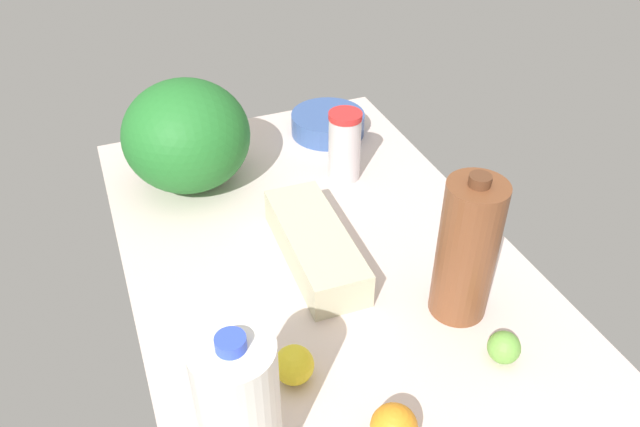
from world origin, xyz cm
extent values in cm
cube|color=beige|center=(0.00, 0.00, 1.50)|extent=(120.00, 76.00, 3.00)
cylinder|color=silver|center=(-23.78, 15.56, 10.81)|extent=(7.48, 7.48, 15.62)
cylinder|color=red|center=(-23.78, 15.56, 19.32)|extent=(7.71, 7.71, 1.40)
cylinder|color=brown|center=(23.60, 17.65, 16.67)|extent=(10.35, 10.35, 27.35)
cylinder|color=#59331E|center=(23.60, 17.65, 31.25)|extent=(3.62, 3.62, 1.80)
ellipsoid|color=#23712A|center=(-34.82, -18.44, 15.54)|extent=(28.61, 28.61, 25.09)
cylinder|color=white|center=(38.59, -26.98, 15.10)|extent=(11.27, 11.27, 24.20)
cylinder|color=blue|center=(38.59, -26.98, 28.10)|extent=(3.94, 3.94, 1.80)
cube|color=beige|center=(1.51, -1.65, 6.72)|extent=(32.68, 12.54, 7.44)
cylinder|color=#395697|center=(-44.51, 19.90, 5.81)|extent=(19.25, 19.25, 5.61)
sphere|color=#69A841|center=(36.72, 18.38, 5.78)|extent=(5.55, 5.55, 5.55)
sphere|color=orange|center=(43.93, -5.85, 6.53)|extent=(7.06, 7.06, 7.06)
sphere|color=yellow|center=(27.67, -15.49, 6.29)|extent=(6.59, 6.59, 6.59)
camera|label=1|loc=(89.57, -35.56, 86.23)|focal=35.00mm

